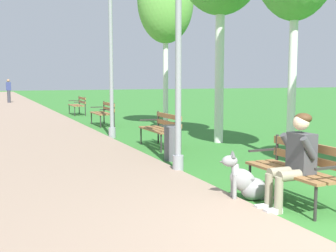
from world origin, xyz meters
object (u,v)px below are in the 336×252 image
Objects in this scene: lamp_post_near at (178,61)px; pedestrian_distant at (9,91)px; park_bench_mid at (162,127)px; dog_grey at (246,182)px; park_bench_furthest at (78,104)px; park_bench_far at (104,111)px; lamp_post_mid at (111,52)px; birch_tree_fourth at (166,2)px; person_seated_on_near_bench at (294,157)px; park_bench_near at (298,166)px; litter_bin at (173,144)px.

pedestrian_distant is at bearing 94.07° from lamp_post_near.
park_bench_mid reaches higher than dog_grey.
dog_grey is (-0.67, -15.08, -0.25)m from park_bench_furthest.
park_bench_far is at bearing 85.02° from lamp_post_near.
park_bench_furthest is 0.32× the size of lamp_post_mid.
lamp_post_mid reaches higher than park_bench_far.
birch_tree_fourth is at bearing 65.97° from park_bench_mid.
park_bench_mid is 5.27m from person_seated_on_near_bench.
person_seated_on_near_bench is 0.22× the size of birch_tree_fourth.
birch_tree_fourth is at bearing 34.56° from lamp_post_mid.
park_bench_far is 3.79m from lamp_post_mid.
park_bench_near reaches higher than dog_grey.
lamp_post_mid is at bearing -100.56° from park_bench_far.
park_bench_near is 15.46m from park_bench_furthest.
park_bench_mid is at bearing 74.00° from lamp_post_near.
person_seated_on_near_bench is at bearing -56.94° from dog_grey.
park_bench_mid is at bearing -89.38° from park_bench_far.
park_bench_furthest is at bearing 85.30° from lamp_post_mid.
park_bench_far is at bearing 89.86° from park_bench_near.
lamp_post_near is at bearing -93.40° from park_bench_furthest.
park_bench_far is 1.20× the size of person_seated_on_near_bench.
lamp_post_mid is at bearing 94.55° from park_bench_near.
birch_tree_fourth reaches higher than litter_bin.
litter_bin is (-2.08, -5.35, -3.87)m from birch_tree_fourth.
park_bench_mid is 1.86× the size of dog_grey.
park_bench_mid is at bearing -83.46° from pedestrian_distant.
park_bench_far is at bearing -90.87° from park_bench_furthest.
park_bench_near is 0.91× the size of pedestrian_distant.
lamp_post_mid is at bearing 88.84° from lamp_post_near.
lamp_post_mid reaches higher than dog_grey.
person_seated_on_near_bench reaches higher than park_bench_far.
lamp_post_mid is (-0.37, 7.40, 1.75)m from person_seated_on_near_bench.
person_seated_on_near_bench is 1.55× the size of dog_grey.
park_bench_near is 1.00× the size of park_bench_far.
person_seated_on_near_bench is at bearing -91.25° from park_bench_far.
birch_tree_fourth is (1.67, 3.75, 3.71)m from park_bench_mid.
park_bench_furthest is at bearing 87.97° from litter_bin.
dog_grey is (-0.59, -10.07, -0.25)m from park_bench_far.
birch_tree_fourth is at bearing 74.62° from dog_grey.
park_bench_mid and park_bench_far have the same top height.
birch_tree_fourth is (1.73, -1.61, 3.71)m from park_bench_far.
birch_tree_fourth is 6.92m from litter_bin.
lamp_post_near is at bearing -108.57° from litter_bin.
pedestrian_distant is at bearing 95.10° from litter_bin.
lamp_post_mid is (-0.60, -3.22, 1.91)m from park_bench_far.
park_bench_mid is at bearing 82.11° from dog_grey.
pedestrian_distant reaches higher than park_bench_furthest.
park_bench_near is 7.50m from lamp_post_mid.
lamp_post_mid is (0.10, 4.78, 0.43)m from lamp_post_near.
lamp_post_near is at bearing -91.16° from lamp_post_mid.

